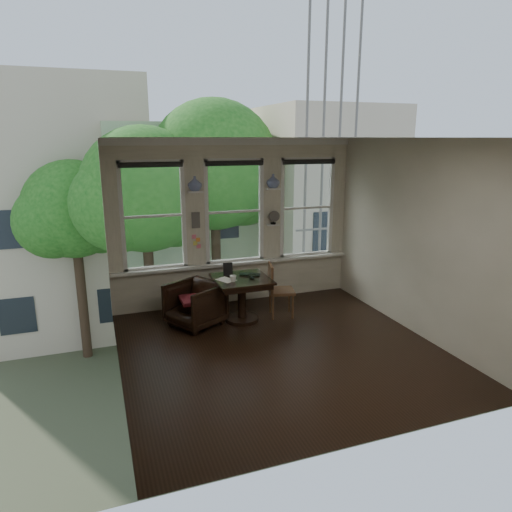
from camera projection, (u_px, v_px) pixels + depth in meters
name	position (u px, v px, depth m)	size (l,w,h in m)	color
ground	(280.00, 349.00, 6.67)	(4.50, 4.50, 0.00)	black
ceiling	(283.00, 138.00, 5.92)	(4.50, 4.50, 0.00)	silver
wall_back	(234.00, 222.00, 8.35)	(4.50, 4.50, 0.00)	silver
wall_front	(375.00, 304.00, 4.24)	(4.50, 4.50, 0.00)	silver
wall_left	(111.00, 264.00, 5.56)	(4.50, 4.50, 0.00)	silver
wall_right	(416.00, 238.00, 7.03)	(4.50, 4.50, 0.00)	silver
window_left	(153.00, 216.00, 7.82)	(1.10, 0.12, 1.90)	white
window_center	(234.00, 212.00, 8.30)	(1.10, 0.12, 1.90)	white
window_right	(306.00, 208.00, 8.77)	(1.10, 0.12, 1.90)	white
shelf_left	(195.00, 192.00, 7.87)	(0.26, 0.16, 0.03)	white
shelf_right	(273.00, 189.00, 8.34)	(0.26, 0.16, 0.03)	white
intercom	(196.00, 220.00, 8.02)	(0.14, 0.06, 0.28)	#59544F
sticky_notes	(196.00, 239.00, 8.11)	(0.16, 0.01, 0.24)	pink
desk_fan	(273.00, 220.00, 8.46)	(0.20, 0.20, 0.24)	#59544F
vase_left	(195.00, 184.00, 7.83)	(0.24, 0.24, 0.25)	silver
vase_right	(273.00, 181.00, 8.31)	(0.24, 0.24, 0.25)	silver
table	(242.00, 299.00, 7.64)	(0.90, 0.90, 0.75)	black
armchair_left	(195.00, 304.00, 7.44)	(0.77, 0.80, 0.72)	black
cushion_red	(195.00, 299.00, 7.42)	(0.45, 0.45, 0.06)	maroon
side_chair_right	(281.00, 290.00, 7.83)	(0.42, 0.42, 0.92)	#4A311A
laptop	(249.00, 275.00, 7.64)	(0.34, 0.22, 0.03)	black
mug	(233.00, 279.00, 7.34)	(0.11, 0.11, 0.10)	white
drinking_glass	(252.00, 276.00, 7.49)	(0.12, 0.12, 0.09)	white
tablet	(228.00, 269.00, 7.66)	(0.16, 0.02, 0.22)	black
papers	(226.00, 280.00, 7.45)	(0.22, 0.30, 0.00)	silver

